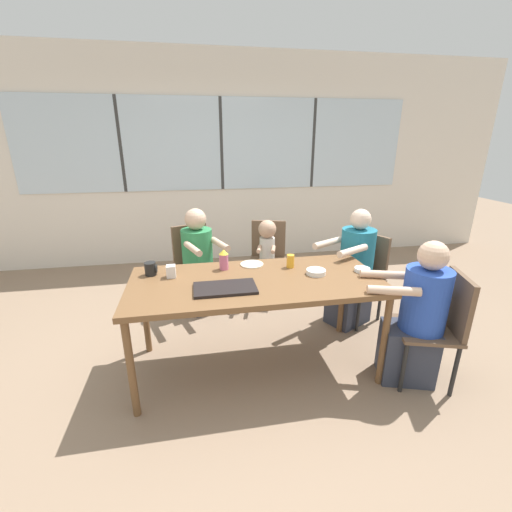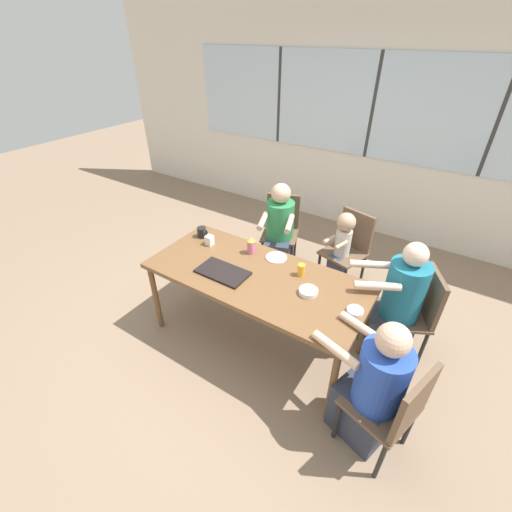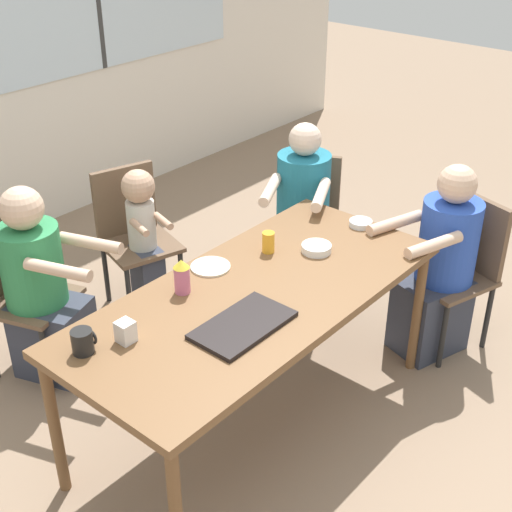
# 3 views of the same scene
# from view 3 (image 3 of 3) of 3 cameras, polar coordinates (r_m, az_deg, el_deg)

# --- Properties ---
(ground_plane) EXTENTS (16.00, 16.00, 0.00)m
(ground_plane) POSITION_cam_3_polar(r_m,az_deg,el_deg) (3.59, 0.00, -13.02)
(ground_plane) COLOR #8C725B
(dining_table) EXTENTS (1.83, 0.83, 0.75)m
(dining_table) POSITION_cam_3_polar(r_m,az_deg,el_deg) (3.17, 0.00, -3.77)
(dining_table) COLOR brown
(dining_table) RESTS_ON ground_plane
(chair_for_woman_green_shirt) EXTENTS (0.51, 0.51, 0.85)m
(chair_for_woman_green_shirt) POSITION_cam_3_polar(r_m,az_deg,el_deg) (3.86, -18.77, -2.10)
(chair_for_woman_green_shirt) COLOR brown
(chair_for_woman_green_shirt) RESTS_ON ground_plane
(chair_for_man_blue_shirt) EXTENTS (0.50, 0.50, 0.85)m
(chair_for_man_blue_shirt) POSITION_cam_3_polar(r_m,az_deg,el_deg) (4.03, 16.18, -0.31)
(chair_for_man_blue_shirt) COLOR brown
(chair_for_man_blue_shirt) RESTS_ON ground_plane
(chair_for_man_teal_shirt) EXTENTS (0.54, 0.54, 0.85)m
(chair_for_man_teal_shirt) POSITION_cam_3_polar(r_m,az_deg,el_deg) (4.39, 4.02, 3.47)
(chair_for_man_teal_shirt) COLOR brown
(chair_for_man_teal_shirt) RESTS_ON ground_plane
(chair_for_toddler) EXTENTS (0.50, 0.50, 0.85)m
(chair_for_toddler) POSITION_cam_3_polar(r_m,az_deg,el_deg) (4.28, -9.84, 2.35)
(chair_for_toddler) COLOR brown
(chair_for_toddler) RESTS_ON ground_plane
(person_woman_green_shirt) EXTENTS (0.48, 0.63, 1.06)m
(person_woman_green_shirt) POSITION_cam_3_polar(r_m,az_deg,el_deg) (3.78, -16.71, -2.92)
(person_woman_green_shirt) COLOR #333847
(person_woman_green_shirt) RESTS_ON ground_plane
(person_man_blue_shirt) EXTENTS (0.62, 0.46, 1.08)m
(person_man_blue_shirt) POSITION_cam_3_polar(r_m,az_deg,el_deg) (3.92, 14.48, -1.16)
(person_man_blue_shirt) COLOR #333847
(person_man_blue_shirt) RESTS_ON ground_plane
(person_man_teal_shirt) EXTENTS (0.64, 0.53, 1.12)m
(person_man_teal_shirt) POSITION_cam_3_polar(r_m,az_deg,el_deg) (4.25, 3.63, 2.50)
(person_man_teal_shirt) COLOR #333847
(person_man_teal_shirt) RESTS_ON ground_plane
(person_toddler) EXTENTS (0.25, 0.34, 0.91)m
(person_toddler) POSITION_cam_3_polar(r_m,az_deg,el_deg) (4.17, -8.94, 1.20)
(person_toddler) COLOR #333847
(person_toddler) RESTS_ON ground_plane
(food_tray_dark) EXTENTS (0.42, 0.24, 0.02)m
(food_tray_dark) POSITION_cam_3_polar(r_m,az_deg,el_deg) (2.90, -1.05, -5.54)
(food_tray_dark) COLOR black
(food_tray_dark) RESTS_ON dining_table
(coffee_mug) EXTENTS (0.09, 0.08, 0.10)m
(coffee_mug) POSITION_cam_3_polar(r_m,az_deg,el_deg) (2.83, -13.68, -6.65)
(coffee_mug) COLOR black
(coffee_mug) RESTS_ON dining_table
(sippy_cup) EXTENTS (0.07, 0.07, 0.16)m
(sippy_cup) POSITION_cam_3_polar(r_m,az_deg,el_deg) (3.10, -5.95, -1.59)
(sippy_cup) COLOR #CC668C
(sippy_cup) RESTS_ON dining_table
(juice_glass) EXTENTS (0.06, 0.06, 0.10)m
(juice_glass) POSITION_cam_3_polar(r_m,az_deg,el_deg) (3.42, 0.99, 1.11)
(juice_glass) COLOR gold
(juice_glass) RESTS_ON dining_table
(milk_carton_small) EXTENTS (0.07, 0.07, 0.09)m
(milk_carton_small) POSITION_cam_3_polar(r_m,az_deg,el_deg) (2.85, -10.39, -5.98)
(milk_carton_small) COLOR silver
(milk_carton_small) RESTS_ON dining_table
(bowl_white_shallow) EXTENTS (0.12, 0.12, 0.03)m
(bowl_white_shallow) POSITION_cam_3_polar(r_m,az_deg,el_deg) (3.72, 8.35, 2.62)
(bowl_white_shallow) COLOR silver
(bowl_white_shallow) RESTS_ON dining_table
(bowl_cereal) EXTENTS (0.14, 0.14, 0.04)m
(bowl_cereal) POSITION_cam_3_polar(r_m,az_deg,el_deg) (3.45, 4.86, 0.63)
(bowl_cereal) COLOR white
(bowl_cereal) RESTS_ON dining_table
(plate_tortillas) EXTENTS (0.19, 0.19, 0.01)m
(plate_tortillas) POSITION_cam_3_polar(r_m,az_deg,el_deg) (3.31, -3.66, -0.86)
(plate_tortillas) COLOR beige
(plate_tortillas) RESTS_ON dining_table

